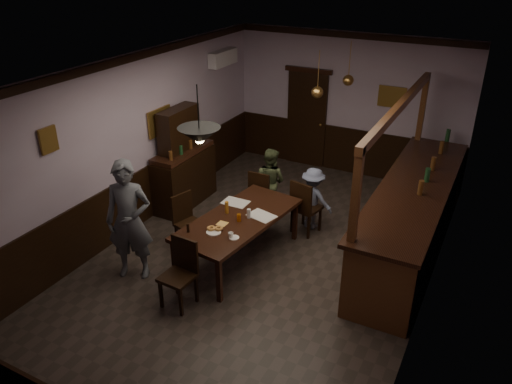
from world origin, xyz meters
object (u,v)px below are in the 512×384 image
Objects in this scene: person_standing at (129,221)px; person_seated_left at (270,182)px; person_seated_right at (313,198)px; dining_table at (239,221)px; chair_far_right at (304,205)px; sideboard at (183,167)px; chair_near at (181,269)px; pendant_brass_far at (348,80)px; chair_far_left at (262,193)px; soda_can at (239,218)px; pendant_iron at (199,136)px; chair_side at (187,219)px; coffee_cup at (231,235)px; pendant_brass_mid at (317,92)px; bar_counter at (412,216)px.

person_seated_left is (0.96, 2.70, -0.29)m from person_standing.
dining_table is at bearing 72.39° from person_seated_right.
chair_far_right is 0.53× the size of sideboard.
person_seated_left reaches higher than chair_near.
chair_far_left is at bearing -118.35° from pendant_brass_far.
pendant_iron is (-0.16, -0.70, 1.52)m from soda_can.
person_seated_right is 0.59× the size of sideboard.
pendant_brass_far reaches higher than chair_far_left.
chair_far_right is 0.89× the size of person_seated_right.
chair_side reaches higher than coffee_cup.
coffee_cup is 2.96m from pendant_brass_mid.
pendant_brass_far is (0.91, 1.69, 1.77)m from chair_far_left.
sideboard is at bearing 127.35° from chair_near.
soda_can is (1.26, 1.01, -0.13)m from person_standing.
pendant_brass_mid is at bearing 91.89° from coffee_cup.
pendant_iron is at bearing 85.00° from chair_near.
pendant_brass_far is at bearing 138.77° from bar_counter.
chair_near is 0.22× the size of bar_counter.
sideboard is at bearing 12.49° from chair_far_right.
pendant_iron reaches higher than chair_side.
dining_table is 1.35m from chair_far_right.
person_seated_right is (0.83, 2.79, 0.02)m from chair_near.
person_seated_left is at bearing 94.47° from chair_near.
person_standing is at bearing 76.11° from person_seated_left.
sideboard is at bearing 147.13° from coffee_cup.
chair_near is (-0.78, -2.51, -0.01)m from chair_far_right.
sideboard reaches higher than chair_far_left.
chair_far_left is 0.51× the size of person_standing.
pendant_iron is at bearing -101.13° from pendant_brass_mid.
dining_table is at bearing 85.41° from chair_near.
pendant_brass_mid is (0.69, 0.38, 1.66)m from person_seated_left.
bar_counter reaches higher than sideboard.
soda_can is at bearing -100.62° from pendant_brass_far.
coffee_cup is at bearing -135.64° from bar_counter.
pendant_iron reaches higher than person_seated_left.
pendant_iron reaches higher than soda_can.
sideboard is at bearing 12.71° from person_seated_right.
person_seated_right is at bearing 76.64° from chair_near.
dining_table is at bearing 102.55° from chair_far_left.
person_standing is at bearing -114.15° from pendant_brass_far.
pendant_brass_far is at bearing -79.01° from chair_far_right.
chair_side is at bearing 163.65° from coffee_cup.
person_seated_left is 16.07× the size of coffee_cup.
pendant_brass_far is at bearing 42.03° from person_standing.
chair_far_right is 2.48m from sideboard.
pendant_brass_far is at bearing 79.05° from pendant_brass_mid.
chair_far_right is 12.50× the size of coffee_cup.
pendant_brass_far is at bearing -83.69° from person_seated_right.
pendant_iron is at bearing 77.73° from person_seated_right.
sideboard reaches higher than person_seated_left.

